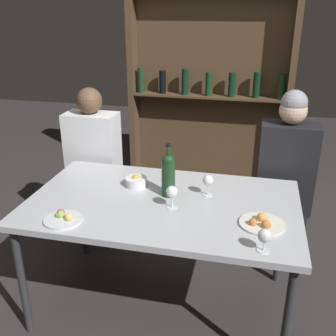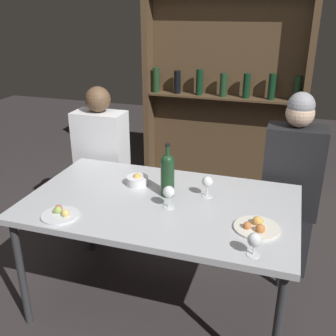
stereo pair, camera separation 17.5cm
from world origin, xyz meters
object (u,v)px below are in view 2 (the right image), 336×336
wine_glass_0 (254,241)px  food_plate_1 (257,226)px  wine_glass_1 (207,182)px  wine_glass_2 (169,193)px  snack_bowl (137,180)px  wine_bottle (168,173)px  food_plate_0 (60,214)px  seated_person_right (290,190)px  seated_person_left (103,170)px

wine_glass_0 → food_plate_1: wine_glass_0 is taller
wine_glass_0 → wine_glass_1: size_ratio=0.89×
wine_glass_2 → snack_bowl: 0.37m
wine_bottle → food_plate_1: 0.60m
wine_glass_2 → snack_bowl: size_ratio=0.97×
food_plate_0 → seated_person_right: size_ratio=0.15×
wine_glass_2 → wine_bottle: bearing=110.3°
food_plate_1 → seated_person_left: seated_person_left is taller
wine_glass_2 → food_plate_0: wine_glass_2 is taller
wine_glass_2 → wine_glass_1: bearing=48.9°
seated_person_right → food_plate_1: bearing=-101.2°
wine_glass_1 → snack_bowl: (-0.45, 0.03, -0.06)m
seated_person_left → seated_person_right: bearing=0.0°
wine_glass_1 → wine_glass_2: wine_glass_2 is taller
wine_glass_1 → snack_bowl: bearing=176.2°
wine_glass_0 → wine_glass_2: (-0.50, 0.31, 0.02)m
wine_glass_1 → food_plate_1: 0.43m
wine_glass_0 → wine_glass_1: 0.61m
food_plate_1 → food_plate_0: bearing=-169.7°
wine_glass_0 → seated_person_right: seated_person_right is taller
wine_glass_1 → seated_person_left: 1.10m
wine_glass_1 → seated_person_right: bearing=47.0°
wine_bottle → wine_glass_0: wine_bottle is taller
snack_bowl → seated_person_left: size_ratio=0.11×
food_plate_0 → seated_person_left: size_ratio=0.16×
seated_person_left → wine_glass_2: bearing=-42.5°
wine_glass_0 → wine_glass_2: 0.59m
wine_glass_2 → seated_person_right: size_ratio=0.10×
wine_bottle → food_plate_1: wine_bottle is taller
wine_glass_1 → wine_glass_0: bearing=-57.4°
wine_glass_1 → seated_person_left: seated_person_left is taller
seated_person_left → wine_glass_1: bearing=-28.3°
wine_bottle → food_plate_0: wine_bottle is taller
food_plate_0 → food_plate_1: size_ratio=0.86×
wine_glass_1 → snack_bowl: wine_glass_1 is taller
food_plate_1 → snack_bowl: (-0.77, 0.31, 0.02)m
wine_glass_2 → seated_person_left: (-0.77, 0.71, -0.25)m
wine_glass_0 → seated_person_left: 1.65m
wine_bottle → seated_person_left: seated_person_left is taller
snack_bowl → seated_person_left: bearing=135.8°
wine_glass_1 → seated_person_left: (-0.95, 0.51, -0.25)m
wine_bottle → seated_person_right: size_ratio=0.25×
food_plate_1 → seated_person_left: (-1.26, 0.79, -0.17)m
wine_bottle → wine_glass_1: size_ratio=2.50×
wine_glass_0 → seated_person_left: size_ratio=0.09×
wine_glass_0 → wine_bottle: bearing=140.3°
food_plate_0 → snack_bowl: size_ratio=1.48×
wine_glass_2 → seated_person_right: seated_person_right is taller
snack_bowl → seated_person_right: size_ratio=0.10×
wine_glass_0 → food_plate_0: (-1.03, 0.05, -0.07)m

